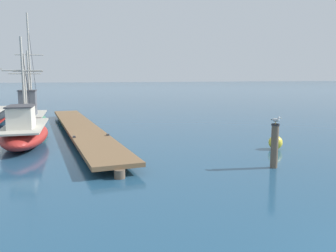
# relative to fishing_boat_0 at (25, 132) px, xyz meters

# --- Properties ---
(floating_dock) EXTENTS (2.28, 19.56, 0.53)m
(floating_dock) POSITION_rel_fishing_boat_0_xyz_m (2.90, 2.72, -0.29)
(floating_dock) COLOR brown
(floating_dock) RESTS_ON ground
(fishing_boat_0) EXTENTS (2.55, 6.23, 5.18)m
(fishing_boat_0) POSITION_rel_fishing_boat_0_xyz_m (0.00, 0.00, 0.00)
(fishing_boat_0) COLOR #AD2823
(fishing_boat_0) RESTS_ON ground
(fishing_boat_3) EXTENTS (2.32, 7.30, 7.37)m
(fishing_boat_3) POSITION_rel_fishing_boat_0_xyz_m (0.08, 5.46, 0.07)
(fishing_boat_3) COLOR #337556
(fishing_boat_3) RESTS_ON ground
(mooring_piling) EXTENTS (0.30, 0.30, 1.62)m
(mooring_piling) POSITION_rel_fishing_boat_0_xyz_m (8.72, -7.51, 0.19)
(mooring_piling) COLOR brown
(mooring_piling) RESTS_ON ground
(perched_seagull) EXTENTS (0.29, 0.32, 0.27)m
(perched_seagull) POSITION_rel_fishing_boat_0_xyz_m (8.71, -7.50, 1.11)
(perched_seagull) COLOR gold
(perched_seagull) RESTS_ON mooring_piling
(mooring_buoy) EXTENTS (0.63, 0.63, 0.70)m
(mooring_buoy) POSITION_rel_fishing_boat_0_xyz_m (10.83, -4.81, -0.34)
(mooring_buoy) COLOR yellow
(mooring_buoy) RESTS_ON ground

